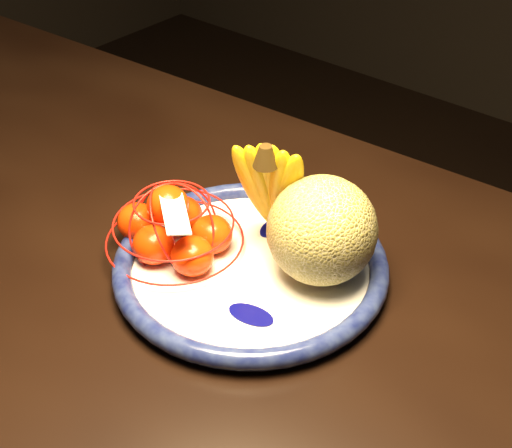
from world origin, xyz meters
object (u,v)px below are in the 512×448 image
Objects in this scene: dining_table at (96,330)px; fruit_bowl at (251,266)px; cantaloupe at (322,230)px; mandarin_bag at (174,229)px; banana_bunch at (272,185)px.

fruit_bowl is at bearing 39.23° from dining_table.
mandarin_bag is at bearing -155.19° from cantaloupe.
fruit_bowl is at bearing -101.91° from banana_bunch.
banana_bunch is at bearing 172.23° from cantaloupe.
banana_bunch is at bearing 51.08° from dining_table.
dining_table is 5.04× the size of fruit_bowl.
fruit_bowl is 1.66× the size of mandarin_bag.
mandarin_bag is (0.05, 0.10, 0.13)m from dining_table.
banana_bunch reaches higher than fruit_bowl.
mandarin_bag is (-0.09, -0.03, 0.03)m from fruit_bowl.
fruit_bowl is at bearing -148.81° from cantaloupe.
dining_table is at bearing -137.37° from fruit_bowl.
mandarin_bag reaches higher than fruit_bowl.
dining_table is 13.09× the size of cantaloupe.
fruit_bowl is 0.10m from banana_bunch.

